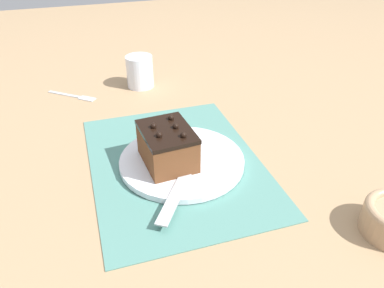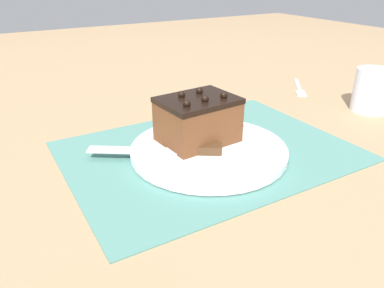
# 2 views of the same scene
# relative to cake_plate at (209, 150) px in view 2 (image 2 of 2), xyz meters

# --- Properties ---
(ground_plane) EXTENTS (3.00, 3.00, 0.00)m
(ground_plane) POSITION_rel_cake_plate_xyz_m (-0.01, -0.01, -0.01)
(ground_plane) COLOR #9E7F5B
(placemat_woven) EXTENTS (0.46, 0.34, 0.00)m
(placemat_woven) POSITION_rel_cake_plate_xyz_m (-0.01, -0.01, -0.01)
(placemat_woven) COLOR slate
(placemat_woven) RESTS_ON ground_plane
(cake_plate) EXTENTS (0.25, 0.25, 0.01)m
(cake_plate) POSITION_rel_cake_plate_xyz_m (0.00, 0.00, 0.00)
(cake_plate) COLOR white
(cake_plate) RESTS_ON placemat_woven
(chocolate_cake) EXTENTS (0.13, 0.10, 0.08)m
(chocolate_cake) POSITION_rel_cake_plate_xyz_m (0.00, -0.03, 0.04)
(chocolate_cake) COLOR brown
(chocolate_cake) RESTS_ON cake_plate
(serving_knife) EXTENTS (0.19, 0.13, 0.01)m
(serving_knife) POSITION_rel_cake_plate_xyz_m (0.05, -0.01, 0.01)
(serving_knife) COLOR #472D19
(serving_knife) RESTS_ON cake_plate
(drinking_glass) EXTENTS (0.08, 0.08, 0.09)m
(drinking_glass) POSITION_rel_cake_plate_xyz_m (-0.41, -0.01, 0.04)
(drinking_glass) COLOR white
(drinking_glass) RESTS_ON ground_plane
(dessert_fork) EXTENTS (0.11, 0.13, 0.01)m
(dessert_fork) POSITION_rel_cake_plate_xyz_m (-0.39, -0.19, -0.01)
(dessert_fork) COLOR #B7BABF
(dessert_fork) RESTS_ON ground_plane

